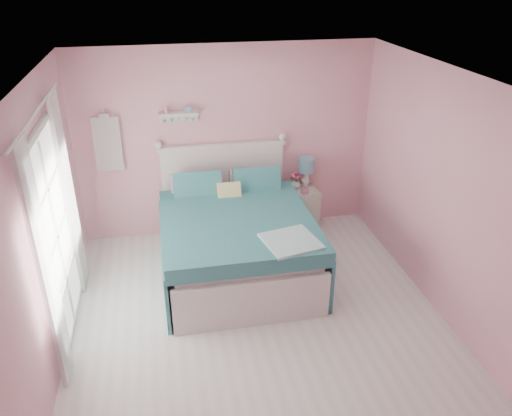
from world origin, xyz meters
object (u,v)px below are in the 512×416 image
object	(u,v)px
nightstand	(302,208)
bed	(236,239)
vase	(295,183)
table_lamp	(306,167)
teacup	(305,190)

from	to	relation	value
nightstand	bed	bearing A→B (deg)	-141.26
bed	vase	size ratio (longest dim) A/B	14.21
table_lamp	teacup	bearing A→B (deg)	-109.30
table_lamp	teacup	distance (m)	0.33
nightstand	table_lamp	bearing A→B (deg)	55.09
nightstand	teacup	size ratio (longest dim) A/B	5.48
teacup	nightstand	bearing A→B (deg)	81.95
teacup	bed	bearing A→B (deg)	-144.75
bed	nightstand	world-z (taller)	bed
bed	teacup	bearing A→B (deg)	35.32
nightstand	table_lamp	world-z (taller)	table_lamp
bed	table_lamp	size ratio (longest dim) A/B	5.08
table_lamp	vase	xyz separation A→B (m)	(-0.15, -0.02, -0.23)
vase	teacup	size ratio (longest dim) A/B	1.44
bed	nightstand	bearing A→B (deg)	38.81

